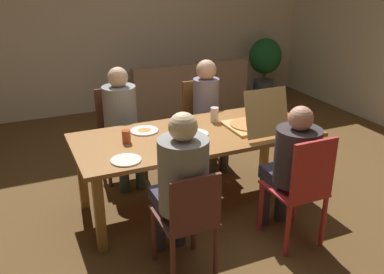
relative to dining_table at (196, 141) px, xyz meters
The scene contains 20 objects.
ground_plane 0.64m from the dining_table, ahead, with size 20.00×20.00×0.00m, color brown.
back_wall 3.27m from the dining_table, 90.00° to the left, with size 6.64×0.12×2.84m, color beige.
dining_table is the anchor object (origin of this frame).
chair_0 1.05m from the dining_table, 117.40° to the right, with size 0.38×0.45×0.87m.
person_0 0.93m from the dining_table, 121.28° to the right, with size 0.35×0.53×1.25m.
chair_1 1.05m from the dining_table, 117.31° to the left, with size 0.44×0.42×0.94m.
person_1 0.91m from the dining_table, 121.81° to the left, with size 0.34×0.56×1.19m.
chair_2 1.05m from the dining_table, 62.18° to the right, with size 0.40×0.44×0.96m.
person_2 0.92m from the dining_table, 58.04° to the right, with size 0.36×0.50×1.16m.
chair_3 1.04m from the dining_table, 61.78° to the left, with size 0.41×0.43×0.92m.
person_3 0.89m from the dining_table, 56.91° to the left, with size 0.28×0.52×1.19m.
pizza_box_0 0.55m from the dining_table, 12.45° to the right, with size 0.42×0.53×0.43m.
plate_0 0.34m from the dining_table, 119.38° to the right, with size 0.22×0.22×0.01m.
plate_1 0.49m from the dining_table, 150.06° to the left, with size 0.26×0.26×0.03m.
plate_2 0.09m from the dining_table, 143.93° to the right, with size 0.25×0.25×0.03m.
plate_3 0.80m from the dining_table, 157.70° to the right, with size 0.24×0.24×0.01m.
drinking_glass_0 0.38m from the dining_table, 36.39° to the left, with size 0.08×0.08×0.14m, color silver.
drinking_glass_1 0.65m from the dining_table, behind, with size 0.07×0.07×0.11m, color #BE4F2A.
couch 2.72m from the dining_table, 69.74° to the left, with size 1.75×0.85×0.82m.
potted_plant 3.67m from the dining_table, 47.61° to the left, with size 0.53×0.53×1.00m.
Camera 1 is at (-1.50, -3.29, 2.17)m, focal length 40.44 mm.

